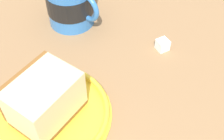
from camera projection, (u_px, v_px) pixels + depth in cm
name	position (u px, v px, depth cm)	size (l,w,h in cm)	color
ground_plane	(81.00, 99.00, 47.61)	(116.76, 116.76, 2.64)	#936D47
small_plate	(49.00, 113.00, 43.42)	(18.36, 18.36, 1.56)	yellow
cake_slice	(44.00, 98.00, 41.03)	(11.39, 12.00, 6.74)	brown
sugar_cube	(163.00, 45.00, 52.70)	(1.98, 1.98, 1.98)	white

